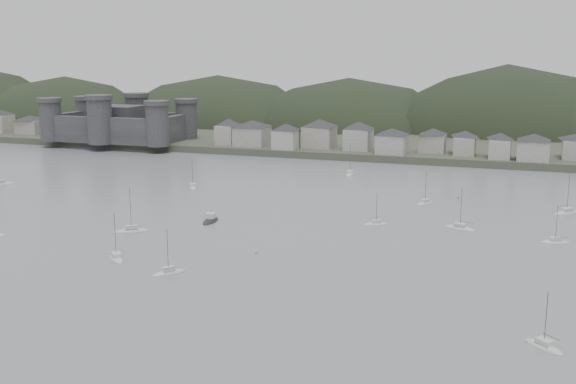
% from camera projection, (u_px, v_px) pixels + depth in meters
% --- Properties ---
extents(ground, '(900.00, 900.00, 0.00)m').
position_uv_depth(ground, '(155.00, 302.00, 128.34)').
color(ground, slate).
rests_on(ground, ground).
extents(far_shore_land, '(900.00, 250.00, 3.00)m').
position_uv_depth(far_shore_land, '(413.00, 127.00, 401.40)').
color(far_shore_land, '#383D2D').
rests_on(far_shore_land, ground).
extents(forested_ridge, '(851.55, 103.94, 102.57)m').
position_uv_depth(forested_ridge, '(413.00, 156.00, 378.71)').
color(forested_ridge, black).
rests_on(forested_ridge, ground).
extents(castle, '(66.00, 43.00, 20.00)m').
position_uv_depth(castle, '(119.00, 123.00, 330.90)').
color(castle, '#303032').
rests_on(castle, far_shore_land).
extents(waterfront_town, '(451.48, 28.46, 12.92)m').
position_uv_depth(waterfront_town, '(496.00, 142.00, 280.42)').
color(waterfront_town, gray).
rests_on(waterfront_town, far_shore_land).
extents(moored_fleet, '(251.95, 168.46, 13.28)m').
position_uv_depth(moored_fleet, '(269.00, 228.00, 180.09)').
color(moored_fleet, beige).
rests_on(moored_fleet, ground).
extents(motor_launch_far, '(3.93, 8.92, 4.06)m').
position_uv_depth(motor_launch_far, '(211.00, 221.00, 187.88)').
color(motor_launch_far, black).
rests_on(motor_launch_far, ground).
extents(mooring_buoys, '(169.66, 125.02, 0.70)m').
position_uv_depth(mooring_buoys, '(244.00, 210.00, 200.72)').
color(mooring_buoys, '#BE883F').
rests_on(mooring_buoys, ground).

